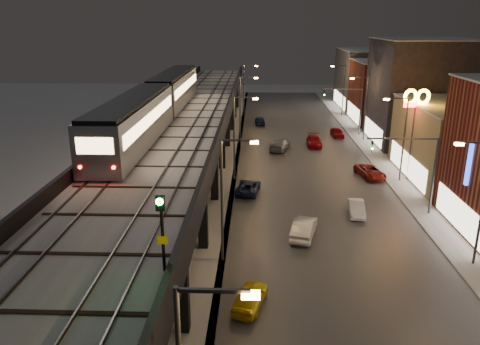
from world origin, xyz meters
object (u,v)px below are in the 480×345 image
object	(u,v)px
car_taxi	(250,298)
car_mid_dark	(280,145)
car_near_white	(304,229)
car_mid_silver	(248,187)
rail_signal	(161,219)
car_onc_silver	(356,209)
car_onc_red	(337,133)
car_onc_white	(314,141)
car_onc_dark	(370,172)
subway_train	(158,101)
car_far_white	(260,121)

from	to	relation	value
car_taxi	car_mid_dark	xyz separation A→B (m)	(3.43, 35.83, 0.10)
car_near_white	car_mid_silver	xyz separation A→B (m)	(-4.58, 9.85, -0.12)
rail_signal	car_mid_dark	bearing A→B (deg)	80.98
rail_signal	car_onc_silver	bearing A→B (deg)	59.82
rail_signal	car_onc_red	world-z (taller)	rail_signal
car_near_white	car_onc_silver	bearing A→B (deg)	-123.41
car_onc_silver	car_onc_white	xyz separation A→B (m)	(-0.97, 23.74, 0.08)
rail_signal	car_onc_dark	xyz separation A→B (m)	(16.19, 32.12, -8.34)
subway_train	car_onc_silver	world-z (taller)	subway_train
car_mid_silver	car_onc_red	xyz separation A→B (m)	(12.66, 23.84, 0.03)
subway_train	car_onc_dark	bearing A→B (deg)	4.06
rail_signal	car_taxi	size ratio (longest dim) A/B	0.88
rail_signal	subway_train	bearing A→B (deg)	101.84
car_onc_silver	car_mid_silver	bearing A→B (deg)	156.48
car_mid_dark	rail_signal	bearing A→B (deg)	95.86
car_onc_silver	car_onc_dark	size ratio (longest dim) A/B	0.79
car_far_white	car_onc_silver	world-z (taller)	car_far_white
car_taxi	car_onc_white	size ratio (longest dim) A/B	0.79
car_taxi	car_mid_silver	bearing A→B (deg)	-73.54
rail_signal	car_onc_dark	world-z (taller)	rail_signal
car_mid_dark	car_onc_silver	distance (m)	22.31
rail_signal	car_near_white	size ratio (longest dim) A/B	0.74
car_onc_white	car_onc_silver	bearing A→B (deg)	-85.45
car_mid_silver	subway_train	bearing A→B (deg)	-12.65
car_taxi	car_onc_dark	xyz separation A→B (m)	(12.75, 24.71, 0.01)
car_mid_silver	car_mid_dark	world-z (taller)	car_mid_dark
car_onc_red	rail_signal	bearing A→B (deg)	-110.77
subway_train	car_onc_red	distance (m)	30.95
subway_train	car_mid_dark	xyz separation A→B (m)	(13.26, 12.72, -7.78)
car_mid_silver	car_far_white	bearing A→B (deg)	-84.14
car_near_white	car_onc_silver	world-z (taller)	car_near_white
car_onc_white	car_onc_red	xyz separation A→B (m)	(3.99, 5.35, -0.04)
car_taxi	car_onc_red	distance (m)	45.05
car_onc_silver	car_onc_red	xyz separation A→B (m)	(3.02, 29.09, 0.04)
car_onc_red	subway_train	bearing A→B (deg)	-141.07
car_taxi	car_onc_red	xyz separation A→B (m)	(12.20, 43.37, 0.01)
car_taxi	car_onc_dark	distance (m)	27.81
rail_signal	car_far_white	xyz separation A→B (m)	(4.33, 59.14, -8.34)
car_far_white	car_onc_silver	xyz separation A→B (m)	(8.28, -37.46, -0.04)
subway_train	car_near_white	distance (m)	20.88
car_mid_silver	car_near_white	bearing A→B (deg)	123.24
car_far_white	car_onc_red	xyz separation A→B (m)	(11.30, -8.37, -0.00)
subway_train	car_mid_dark	distance (m)	19.96
car_near_white	car_mid_dark	xyz separation A→B (m)	(-0.70, 26.16, 0.00)
car_onc_dark	rail_signal	bearing A→B (deg)	-128.86
car_onc_silver	rail_signal	bearing A→B (deg)	-115.11
car_onc_dark	subway_train	bearing A→B (deg)	171.95
car_taxi	car_onc_red	world-z (taller)	car_onc_red
car_mid_silver	car_far_white	size ratio (longest dim) A/B	1.16
car_near_white	car_onc_red	distance (m)	34.64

